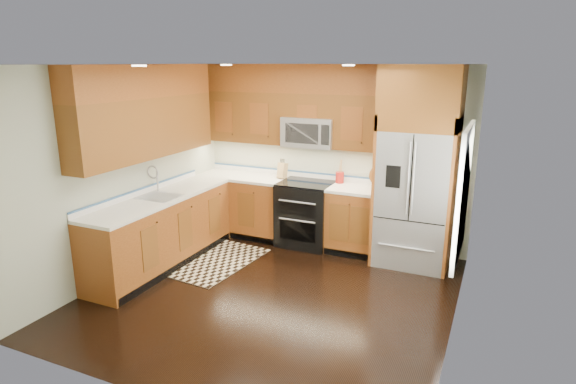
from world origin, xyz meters
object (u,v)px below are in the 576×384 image
at_px(rug, 217,261).
at_px(knife_block, 282,170).
at_px(utensil_crock, 340,175).
at_px(refrigerator, 417,168).
at_px(range, 306,214).

distance_m(rug, knife_block, 1.68).
bearing_deg(rug, utensil_crock, 50.84).
relative_size(rug, utensil_crock, 4.16).
bearing_deg(refrigerator, utensil_crock, 167.95).
bearing_deg(range, knife_block, 163.07).
xyz_separation_m(rug, knife_block, (0.41, 1.24, 1.05)).
height_order(range, refrigerator, refrigerator).
height_order(refrigerator, rug, refrigerator).
bearing_deg(range, refrigerator, -1.40).
bearing_deg(refrigerator, knife_block, 175.06).
bearing_deg(utensil_crock, rug, -134.63).
distance_m(refrigerator, utensil_crock, 1.16).
distance_m(range, knife_block, 0.75).
xyz_separation_m(rug, utensil_crock, (1.29, 1.31, 1.05)).
bearing_deg(utensil_crock, knife_block, -175.77).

